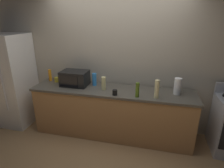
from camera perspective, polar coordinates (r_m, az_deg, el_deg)
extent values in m
plane|color=#A87F51|center=(3.37, -1.67, -18.56)|extent=(8.00, 8.00, 0.00)
cube|color=#B2A893|center=(3.50, 1.58, 7.64)|extent=(6.40, 0.10, 2.70)
cube|color=#B27F4C|center=(3.45, 0.00, -8.92)|extent=(2.80, 0.60, 0.86)
cube|color=#514C42|center=(3.26, 0.00, -1.98)|extent=(2.84, 0.64, 0.04)
cube|color=white|center=(4.20, -28.33, 0.96)|extent=(0.72, 0.70, 1.80)
cylinder|color=silver|center=(3.83, -30.53, 0.44)|extent=(0.02, 0.02, 1.10)
cube|color=black|center=(3.47, -11.27, 1.76)|extent=(0.48, 0.34, 0.27)
cube|color=black|center=(3.34, -13.11, 0.88)|extent=(0.34, 0.01, 0.21)
cylinder|color=white|center=(3.19, 19.38, -0.66)|extent=(0.12, 0.12, 0.27)
cylinder|color=#4C6B19|center=(2.94, 7.75, -1.82)|extent=(0.06, 0.06, 0.23)
cylinder|color=beige|center=(3.21, -2.60, 0.19)|extent=(0.08, 0.08, 0.23)
cylinder|color=orange|center=(3.85, -18.40, 2.56)|extent=(0.06, 0.06, 0.23)
cylinder|color=#338CE5|center=(3.42, -5.39, 1.39)|extent=(0.08, 0.08, 0.23)
cylinder|color=beige|center=(2.95, 13.53, -1.52)|extent=(0.07, 0.07, 0.29)
cylinder|color=black|center=(3.01, 0.88, -2.58)|extent=(0.08, 0.08, 0.09)
cylinder|color=yellow|center=(3.77, -16.49, 1.30)|extent=(0.09, 0.09, 0.09)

